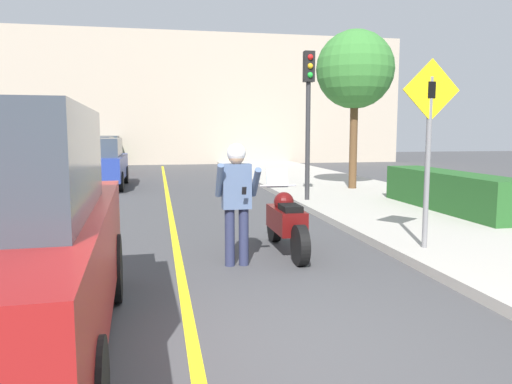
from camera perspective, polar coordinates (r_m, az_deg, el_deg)
ground_plane at (r=4.45m, az=1.24°, el=-18.30°), size 80.00×80.00×0.00m
sidewalk_curb at (r=9.92m, az=24.00°, el=-4.31°), size 4.40×44.00×0.14m
road_center_line at (r=10.11m, az=-9.49°, el=-3.97°), size 0.12×36.00×0.01m
building_backdrop at (r=30.00m, az=-9.68°, el=10.45°), size 28.00×1.20×7.61m
motorcycle at (r=7.87m, az=3.44°, el=-3.36°), size 0.62×2.19×1.28m
person_biker at (r=6.98m, az=-2.23°, el=0.09°), size 0.59×0.47×1.74m
crossing_sign at (r=7.89m, az=19.16°, el=6.09°), size 0.91×0.08×2.82m
traffic_light at (r=12.96m, az=6.02°, el=10.68°), size 0.26×0.30×3.77m
hedge_row at (r=12.09m, az=21.23°, el=0.11°), size 0.90×4.44×0.85m
street_tree at (r=15.93m, az=11.25°, el=13.49°), size 2.38×2.38×4.84m
parked_car_blue at (r=17.70m, az=-17.74°, el=3.21°), size 1.88×4.20×1.68m
parked_car_red at (r=23.24m, az=-18.04°, el=4.00°), size 1.88×4.20×1.68m
parked_car_green at (r=29.56m, az=-16.87°, el=4.59°), size 1.88×4.20×1.68m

